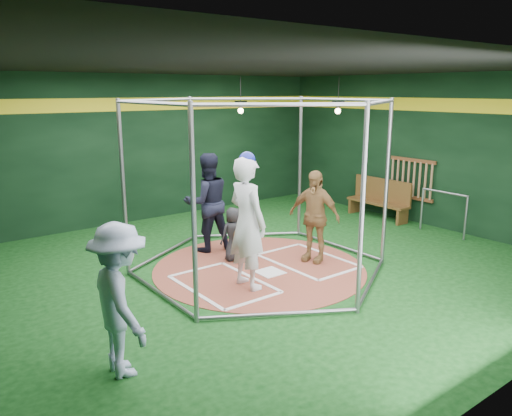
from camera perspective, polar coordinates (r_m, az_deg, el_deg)
room_shell at (r=8.60m, az=0.37°, el=4.13°), size 10.10×9.10×3.53m
clay_disc at (r=9.04m, az=0.39°, el=-6.88°), size 3.80×3.80×0.01m
home_plate at (r=8.81m, az=1.60°, el=-7.34°), size 0.43×0.43×0.01m
batter_box_left at (r=8.33m, az=-3.77°, el=-8.65°), size 1.17×1.77×0.01m
batter_box_right at (r=9.44m, az=5.91°, el=-5.98°), size 1.17×1.77×0.01m
batting_cage at (r=8.63m, az=0.40°, el=2.46°), size 4.05×4.67×3.00m
bat_rack at (r=12.54m, az=17.32°, el=3.21°), size 0.07×1.25×0.98m
pendant_lamp_near at (r=12.68m, az=-1.77°, el=11.60°), size 0.34×0.34×0.90m
pendant_lamp_far at (r=12.67m, az=9.36°, el=11.43°), size 0.34×0.34×0.90m
batter_figure at (r=7.90m, az=-1.00°, el=-1.57°), size 0.54×0.79×2.20m
visitor_leopard at (r=9.23m, az=6.65°, el=-0.93°), size 0.74×1.08×1.71m
catcher_figure at (r=9.28m, az=-2.50°, el=-3.00°), size 0.52×0.58×1.01m
umpire at (r=9.82m, az=-5.59°, el=0.64°), size 1.07×0.91×1.94m
bystander_blue at (r=5.79m, az=-15.26°, el=-10.10°), size 0.73×1.18×1.76m
dugout_bench at (r=12.79m, az=13.97°, el=1.11°), size 0.39×1.69×0.99m
steel_railing at (r=11.69m, az=20.65°, el=0.24°), size 0.05×1.13×0.97m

